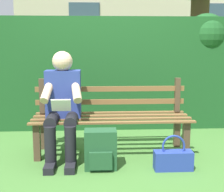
{
  "coord_description": "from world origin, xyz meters",
  "views": [
    {
      "loc": [
        0.18,
        3.42,
        1.23
      ],
      "look_at": [
        0.0,
        0.1,
        0.68
      ],
      "focal_mm": 50.12,
      "sensor_mm": 36.0,
      "label": 1
    }
  ],
  "objects": [
    {
      "name": "handbag",
      "position": [
        -0.58,
        0.52,
        0.11
      ],
      "size": [
        0.38,
        0.14,
        0.35
      ],
      "color": "navy",
      "rests_on": "ground"
    },
    {
      "name": "person_seated",
      "position": [
        0.53,
        0.1,
        0.61
      ],
      "size": [
        0.44,
        0.73,
        1.16
      ],
      "color": "navy",
      "rests_on": "ground"
    },
    {
      "name": "ground",
      "position": [
        0.0,
        0.0,
        0.0
      ],
      "size": [
        60.0,
        60.0,
        0.0
      ],
      "primitive_type": "plane",
      "color": "#3D6B2D"
    },
    {
      "name": "park_bench",
      "position": [
        0.0,
        -0.07,
        0.41
      ],
      "size": [
        1.76,
        0.54,
        0.83
      ],
      "color": "#4C3828",
      "rests_on": "ground"
    },
    {
      "name": "backpack",
      "position": [
        0.13,
        0.44,
        0.19
      ],
      "size": [
        0.32,
        0.26,
        0.39
      ],
      "color": "#1E4728",
      "rests_on": "ground"
    },
    {
      "name": "hedge_backdrop",
      "position": [
        -0.13,
        -1.3,
        0.84
      ],
      "size": [
        4.54,
        0.75,
        1.68
      ],
      "color": "#19471E",
      "rests_on": "ground"
    }
  ]
}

